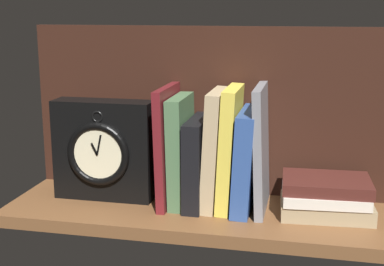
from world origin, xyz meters
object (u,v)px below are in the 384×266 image
object	(u,v)px
book_blue_modern	(246,160)
book_stack_side	(326,197)
book_tan_shortstories	(215,149)
book_gray_chess	(261,149)
book_maroon_dawkins	(168,145)
book_green_romantic	(181,150)
book_yellow_seinlanguage	(230,148)
framed_clock	(104,150)
book_black_skeptic	(198,162)

from	to	relation	value
book_blue_modern	book_stack_side	bearing A→B (deg)	-3.19
book_tan_shortstories	book_stack_side	xyz separation A→B (cm)	(21.92, -0.87, -8.05)
book_blue_modern	book_gray_chess	bearing A→B (deg)	0.00
book_gray_chess	book_stack_side	size ratio (longest dim) A/B	1.37
book_maroon_dawkins	book_green_romantic	xyz separation A→B (cm)	(2.61, 0.00, -0.93)
book_tan_shortstories	book_yellow_seinlanguage	bearing A→B (deg)	0.00
book_yellow_seinlanguage	framed_clock	world-z (taller)	book_yellow_seinlanguage
book_green_romantic	framed_clock	distance (cm)	16.35
book_yellow_seinlanguage	book_stack_side	bearing A→B (deg)	-2.63
book_tan_shortstories	book_gray_chess	size ratio (longest dim) A/B	0.95
book_yellow_seinlanguage	book_blue_modern	xyz separation A→B (cm)	(3.35, 0.00, -2.21)
book_maroon_dawkins	book_blue_modern	xyz separation A→B (cm)	(15.92, 0.00, -2.08)
book_maroon_dawkins	book_gray_chess	size ratio (longest dim) A/B	0.97
book_green_romantic	book_yellow_seinlanguage	world-z (taller)	book_yellow_seinlanguage
book_tan_shortstories	book_blue_modern	size ratio (longest dim) A/B	1.19
book_maroon_dawkins	book_yellow_seinlanguage	distance (cm)	12.57
book_blue_modern	book_maroon_dawkins	bearing A→B (deg)	180.00
book_black_skeptic	book_gray_chess	xyz separation A→B (cm)	(12.62, 0.00, 3.45)
book_maroon_dawkins	book_green_romantic	bearing A→B (deg)	0.00
book_green_romantic	book_black_skeptic	world-z (taller)	book_green_romantic
book_blue_modern	book_stack_side	xyz separation A→B (cm)	(15.59, -0.87, -6.20)
book_blue_modern	book_yellow_seinlanguage	bearing A→B (deg)	180.00
book_green_romantic	book_stack_side	xyz separation A→B (cm)	(28.89, -0.87, -7.35)
book_yellow_seinlanguage	book_stack_side	size ratio (longest dim) A/B	1.35
book_tan_shortstories	book_black_skeptic	bearing A→B (deg)	180.00
book_gray_chess	book_stack_side	bearing A→B (deg)	-3.90
book_yellow_seinlanguage	framed_clock	distance (cm)	26.33
book_gray_chess	framed_clock	size ratio (longest dim) A/B	1.19
framed_clock	book_green_romantic	bearing A→B (deg)	2.74
book_blue_modern	book_gray_chess	world-z (taller)	book_gray_chess
book_black_skeptic	book_yellow_seinlanguage	xyz separation A→B (cm)	(6.42, 0.00, 3.23)
book_maroon_dawkins	book_blue_modern	world-z (taller)	book_maroon_dawkins
book_blue_modern	book_stack_side	world-z (taller)	book_blue_modern
book_green_romantic	book_gray_chess	xyz separation A→B (cm)	(16.16, 0.00, 1.28)
book_tan_shortstories	book_blue_modern	world-z (taller)	book_tan_shortstories
framed_clock	book_gray_chess	bearing A→B (deg)	1.38
book_yellow_seinlanguage	book_blue_modern	world-z (taller)	book_yellow_seinlanguage
book_gray_chess	book_yellow_seinlanguage	bearing A→B (deg)	180.00
book_blue_modern	book_green_romantic	bearing A→B (deg)	180.00
book_maroon_dawkins	book_green_romantic	distance (cm)	2.77
book_green_romantic	book_blue_modern	world-z (taller)	book_green_romantic
framed_clock	book_stack_side	size ratio (longest dim) A/B	1.15
book_blue_modern	framed_clock	xyz separation A→B (cm)	(-29.62, -0.78, 0.49)
book_black_skeptic	book_gray_chess	bearing A→B (deg)	0.00
book_green_romantic	book_stack_side	world-z (taller)	book_green_romantic
book_black_skeptic	framed_clock	size ratio (longest dim) A/B	0.85
framed_clock	book_stack_side	bearing A→B (deg)	-0.11
book_maroon_dawkins	book_yellow_seinlanguage	size ratio (longest dim) A/B	0.99
book_stack_side	book_maroon_dawkins	bearing A→B (deg)	178.42
book_yellow_seinlanguage	book_green_romantic	bearing A→B (deg)	180.00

